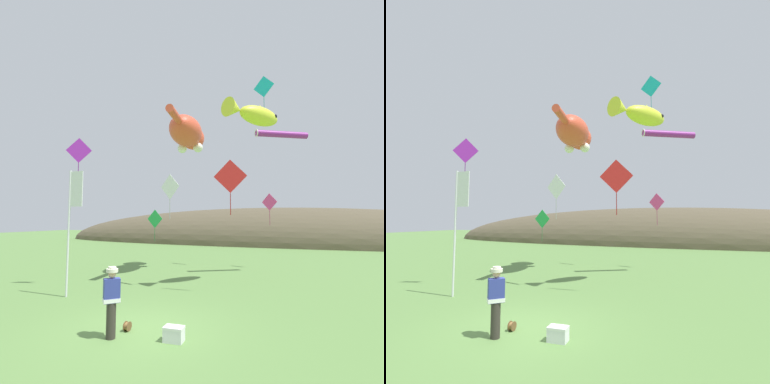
{
  "view_description": "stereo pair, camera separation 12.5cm",
  "coord_description": "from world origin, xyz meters",
  "views": [
    {
      "loc": [
        4.34,
        -7.31,
        2.98
      ],
      "look_at": [
        0.0,
        4.0,
        4.1
      ],
      "focal_mm": 28.0,
      "sensor_mm": 36.0,
      "label": 1
    },
    {
      "loc": [
        4.45,
        -7.27,
        2.98
      ],
      "look_at": [
        0.0,
        4.0,
        4.1
      ],
      "focal_mm": 28.0,
      "sensor_mm": 36.0,
      "label": 2
    }
  ],
  "objects": [
    {
      "name": "picnic_cooler",
      "position": [
        1.19,
        -0.35,
        0.18
      ],
      "size": [
        0.51,
        0.36,
        0.36
      ],
      "color": "white",
      "rests_on": "ground"
    },
    {
      "name": "kite_diamond_white",
      "position": [
        -1.4,
        4.87,
        4.44
      ],
      "size": [
        1.08,
        0.4,
        2.04
      ],
      "color": "white"
    },
    {
      "name": "kite_diamond_teal",
      "position": [
        2.05,
        11.32,
        11.34
      ],
      "size": [
        1.34,
        0.43,
        2.29
      ],
      "color": "#19BFBF"
    },
    {
      "name": "festival_attendant",
      "position": [
        -0.37,
        -0.75,
        0.95
      ],
      "size": [
        0.48,
        0.48,
        1.77
      ],
      "color": "#332D28",
      "rests_on": "ground"
    },
    {
      "name": "kite_diamond_violet",
      "position": [
        -5.23,
        3.3,
        6.09
      ],
      "size": [
        1.02,
        0.56,
        2.05
      ],
      "color": "purple"
    },
    {
      "name": "kite_tube_streamer",
      "position": [
        3.15,
        9.65,
        7.7
      ],
      "size": [
        2.8,
        1.92,
        0.44
      ],
      "color": "#8C268C"
    },
    {
      "name": "distant_hill_ridge",
      "position": [
        0.0,
        31.54,
        0.0
      ],
      "size": [
        60.5,
        13.5,
        8.91
      ],
      "color": "brown",
      "rests_on": "ground"
    },
    {
      "name": "kite_diamond_pink",
      "position": [
        2.19,
        11.76,
        4.04
      ],
      "size": [
        0.98,
        0.48,
        1.98
      ],
      "color": "#E53F8C"
    },
    {
      "name": "kite_spool",
      "position": [
        -0.26,
        -0.17,
        0.13
      ],
      "size": [
        0.13,
        0.25,
        0.25
      ],
      "color": "olive",
      "rests_on": "ground"
    },
    {
      "name": "kite_giant_cat",
      "position": [
        -2.09,
        8.72,
        8.03
      ],
      "size": [
        2.33,
        6.29,
        1.92
      ],
      "color": "#E04C33"
    },
    {
      "name": "festival_banner_pole",
      "position": [
        -4.32,
        2.03,
        3.23
      ],
      "size": [
        0.66,
        0.08,
        4.94
      ],
      "color": "silver",
      "rests_on": "ground"
    },
    {
      "name": "kite_fish_windsock",
      "position": [
        2.2,
        6.26,
        7.82
      ],
      "size": [
        2.49,
        3.2,
        1.0
      ],
      "color": "yellow"
    },
    {
      "name": "ground_plane",
      "position": [
        0.0,
        0.0,
        0.0
      ],
      "size": [
        120.0,
        120.0,
        0.0
      ],
      "primitive_type": "plane",
      "color": "#5B8442"
    },
    {
      "name": "kite_diamond_red",
      "position": [
        1.45,
        4.6,
        4.74
      ],
      "size": [
        1.38,
        0.14,
        2.29
      ],
      "color": "red"
    },
    {
      "name": "kite_diamond_green",
      "position": [
        -5.62,
        11.39,
        3.01
      ],
      "size": [
        1.28,
        0.24,
        2.2
      ],
      "color": "green"
    }
  ]
}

